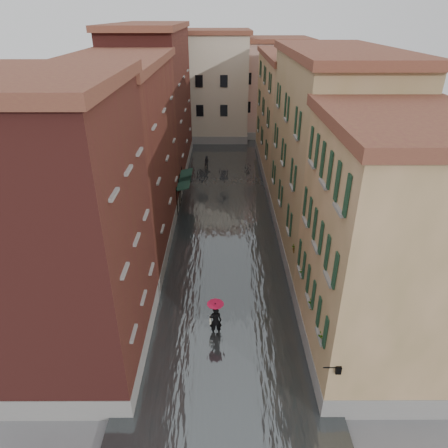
{
  "coord_description": "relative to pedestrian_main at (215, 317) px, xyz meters",
  "views": [
    {
      "loc": [
        -0.16,
        -17.09,
        15.37
      ],
      "look_at": [
        -0.08,
        6.14,
        3.0
      ],
      "focal_mm": 32.0,
      "sensor_mm": 36.0,
      "label": 1
    }
  ],
  "objects": [
    {
      "name": "floodwater",
      "position": [
        0.55,
        13.87,
        -1.11
      ],
      "size": [
        10.0,
        60.0,
        0.2
      ],
      "primitive_type": "cube",
      "color": "#3D4244",
      "rests_on": "ground"
    },
    {
      "name": "wall_lantern",
      "position": [
        4.89,
        -5.13,
        1.8
      ],
      "size": [
        0.71,
        0.22,
        0.35
      ],
      "color": "black",
      "rests_on": "ground"
    },
    {
      "name": "building_right_mid",
      "position": [
        7.55,
        9.87,
        5.29
      ],
      "size": [
        6.0,
        14.0,
        13.0
      ],
      "primitive_type": "cube",
      "color": "tan",
      "rests_on": "ground"
    },
    {
      "name": "awning_near",
      "position": [
        -2.93,
        15.23,
        1.25
      ],
      "size": [
        1.09,
        2.91,
        2.8
      ],
      "color": "#153024",
      "rests_on": "ground"
    },
    {
      "name": "pedestrian_far",
      "position": [
        -1.33,
        25.61,
        -0.47
      ],
      "size": [
        0.86,
        0.76,
        1.48
      ],
      "primitive_type": "imported",
      "rotation": [
        0.0,
        0.0,
        0.33
      ],
      "color": "black",
      "rests_on": "ground"
    },
    {
      "name": "window_planters",
      "position": [
        4.67,
        -0.09,
        2.3
      ],
      "size": [
        0.59,
        8.08,
        0.84
      ],
      "color": "brown",
      "rests_on": "ground"
    },
    {
      "name": "awning_far",
      "position": [
        -2.93,
        17.09,
        1.26
      ],
      "size": [
        1.09,
        3.12,
        2.8
      ],
      "color": "#153024",
      "rests_on": "ground"
    },
    {
      "name": "building_left_near",
      "position": [
        -6.45,
        -1.13,
        5.29
      ],
      "size": [
        6.0,
        8.0,
        13.0
      ],
      "primitive_type": "cube",
      "color": "maroon",
      "rests_on": "ground"
    },
    {
      "name": "building_left_mid",
      "position": [
        -6.45,
        9.87,
        5.04
      ],
      "size": [
        6.0,
        14.0,
        12.5
      ],
      "primitive_type": "cube",
      "color": "#592C1C",
      "rests_on": "ground"
    },
    {
      "name": "building_right_near",
      "position": [
        7.55,
        -1.13,
        4.54
      ],
      "size": [
        6.0,
        8.0,
        11.5
      ],
      "primitive_type": "cube",
      "color": "olive",
      "rests_on": "ground"
    },
    {
      "name": "building_left_far",
      "position": [
        -6.45,
        24.87,
        5.79
      ],
      "size": [
        6.0,
        16.0,
        14.0
      ],
      "primitive_type": "cube",
      "color": "maroon",
      "rests_on": "ground"
    },
    {
      "name": "ground",
      "position": [
        0.55,
        0.87,
        -1.21
      ],
      "size": [
        120.0,
        120.0,
        0.0
      ],
      "primitive_type": "plane",
      "color": "#5F5F62",
      "rests_on": "ground"
    },
    {
      "name": "building_right_far",
      "position": [
        7.55,
        24.87,
        4.54
      ],
      "size": [
        6.0,
        16.0,
        11.5
      ],
      "primitive_type": "cube",
      "color": "olive",
      "rests_on": "ground"
    },
    {
      "name": "building_end_pink",
      "position": [
        6.55,
        40.87,
        4.79
      ],
      "size": [
        10.0,
        9.0,
        12.0
      ],
      "primitive_type": "cube",
      "color": "tan",
      "rests_on": "ground"
    },
    {
      "name": "building_end_cream",
      "position": [
        -2.45,
        38.87,
        5.29
      ],
      "size": [
        12.0,
        9.0,
        13.0
      ],
      "primitive_type": "cube",
      "color": "#C0AE99",
      "rests_on": "ground"
    },
    {
      "name": "pedestrian_main",
      "position": [
        0.0,
        0.0,
        0.0
      ],
      "size": [
        0.9,
        0.9,
        2.06
      ],
      "color": "black",
      "rests_on": "ground"
    }
  ]
}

